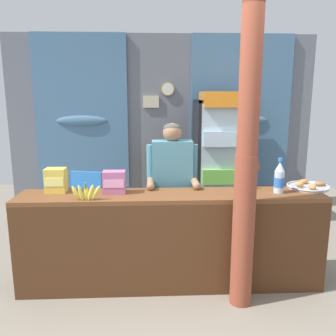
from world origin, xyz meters
TOP-DOWN VIEW (x-y plane):
  - ground_plane at (0.00, 1.07)m, footprint 6.94×6.94m
  - back_wall_curtained at (0.01, 2.71)m, footprint 4.61×0.22m
  - stall_counter at (0.02, 0.37)m, footprint 2.86×0.45m
  - timber_post at (0.63, 0.12)m, footprint 0.21×0.19m
  - drink_fridge at (0.85, 2.12)m, footprint 0.79×0.73m
  - bottle_shelf_rack at (0.05, 2.37)m, footprint 0.48×0.28m
  - plastic_lawn_chair at (-1.04, 1.65)m, footprint 0.54×0.54m
  - shopkeeper at (0.05, 0.87)m, footprint 0.53×0.42m
  - soda_bottle_water at (1.04, 0.46)m, footprint 0.09×0.09m
  - soda_bottle_iced_tea at (0.74, 0.59)m, footprint 0.07×0.07m
  - snack_box_wafer at (-0.51, 0.52)m, footprint 0.21×0.13m
  - snack_box_instant_noodle at (-1.06, 0.58)m, footprint 0.19×0.15m
  - pastry_tray at (1.40, 0.61)m, footprint 0.41×0.41m
  - banana_bunch at (-0.74, 0.30)m, footprint 0.27×0.05m

SIDE VIEW (x-z plane):
  - ground_plane at x=0.00m, z-range 0.00..0.00m
  - plastic_lawn_chair at x=-1.04m, z-range 0.06..0.92m
  - stall_counter at x=0.02m, z-range 0.09..1.01m
  - bottle_shelf_rack at x=0.05m, z-range 0.03..1.13m
  - pastry_tray at x=1.40m, z-range 0.90..0.97m
  - shopkeeper at x=0.05m, z-range 0.20..1.75m
  - banana_bunch at x=-0.74m, z-range 0.90..1.07m
  - soda_bottle_iced_tea at x=0.74m, z-range 0.90..1.11m
  - snack_box_wafer at x=-0.51m, z-range 0.92..1.13m
  - snack_box_instant_noodle at x=-1.06m, z-range 0.92..1.15m
  - drink_fridge at x=0.85m, z-range 0.10..1.98m
  - soda_bottle_water at x=1.04m, z-range 0.89..1.23m
  - timber_post at x=0.63m, z-range -0.06..2.63m
  - back_wall_curtained at x=0.01m, z-range 0.03..2.75m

